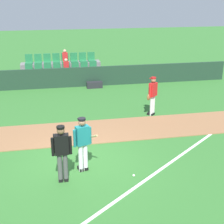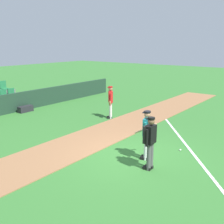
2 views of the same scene
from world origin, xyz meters
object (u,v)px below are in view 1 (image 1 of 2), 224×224
at_px(baseball, 134,175).
at_px(equipment_bag, 94,85).
at_px(batter_teal_jersey, 83,142).
at_px(umpire_home_plate, 62,150).
at_px(runner_red_jersey, 153,95).

bearing_deg(baseball, equipment_bag, 88.71).
xyz_separation_m(batter_teal_jersey, equipment_bag, (1.67, 9.26, -0.79)).
height_order(batter_teal_jersey, equipment_bag, batter_teal_jersey).
bearing_deg(umpire_home_plate, baseball, -4.51).
distance_m(umpire_home_plate, baseball, 2.32).
bearing_deg(equipment_bag, batter_teal_jersey, -100.25).
distance_m(umpire_home_plate, equipment_bag, 10.06).
distance_m(batter_teal_jersey, runner_red_jersey, 5.62).
distance_m(batter_teal_jersey, baseball, 1.85).
xyz_separation_m(umpire_home_plate, baseball, (2.11, -0.17, -0.96)).
distance_m(batter_teal_jersey, equipment_bag, 9.44).
bearing_deg(batter_teal_jersey, equipment_bag, 79.75).
height_order(batter_teal_jersey, umpire_home_plate, same).
relative_size(batter_teal_jersey, baseball, 23.78).
relative_size(batter_teal_jersey, umpire_home_plate, 1.00).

